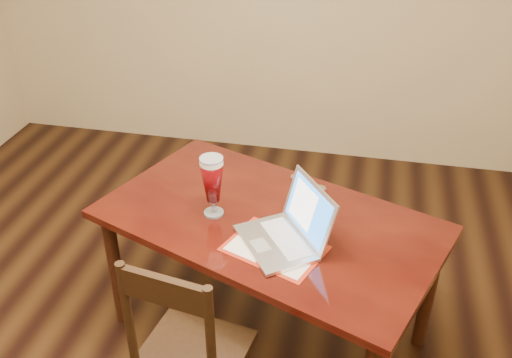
# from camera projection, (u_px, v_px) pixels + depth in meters

# --- Properties ---
(room_shell) EXTENTS (4.51, 5.01, 2.71)m
(room_shell) POSITION_uv_depth(u_px,v_px,m) (137.00, 24.00, 1.70)
(room_shell) COLOR tan
(room_shell) RESTS_ON ground
(dining_table) EXTENTS (1.75, 1.37, 1.02)m
(dining_table) POSITION_uv_depth(u_px,v_px,m) (267.00, 232.00, 2.67)
(dining_table) COLOR #481209
(dining_table) RESTS_ON ground
(dining_chair) EXTENTS (0.48, 0.46, 0.98)m
(dining_chair) POSITION_uv_depth(u_px,v_px,m) (189.00, 355.00, 2.29)
(dining_chair) COLOR black
(dining_chair) RESTS_ON ground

